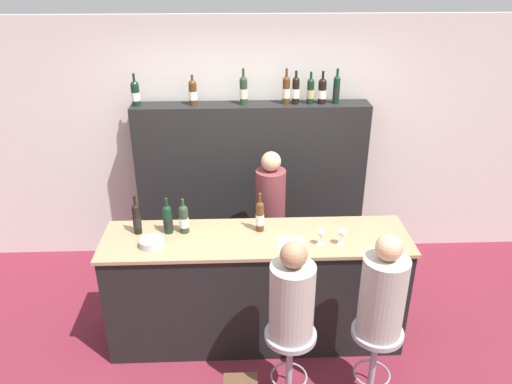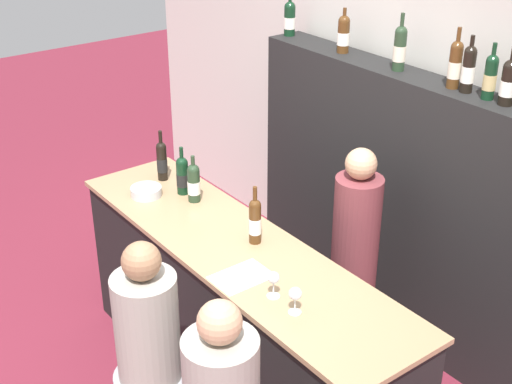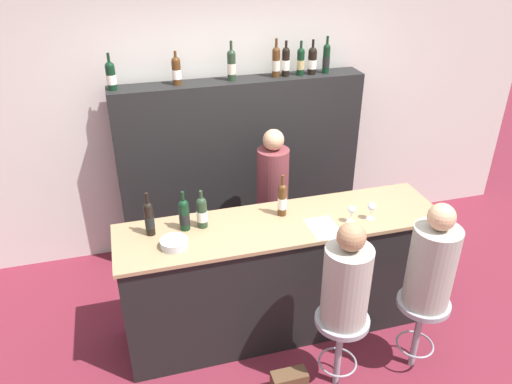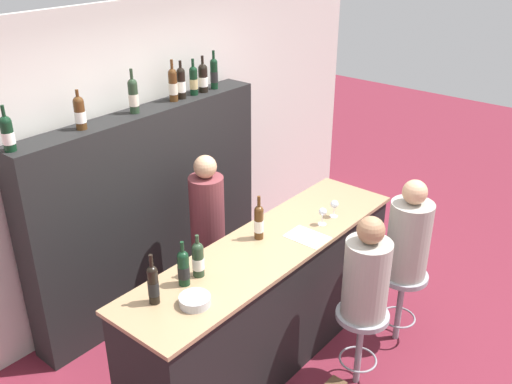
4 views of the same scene
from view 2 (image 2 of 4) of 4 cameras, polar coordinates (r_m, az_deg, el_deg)
wall_back at (r=4.78m, az=13.23°, el=4.23°), size 6.40×0.05×2.60m
bar_counter at (r=4.25m, az=-1.55°, el=-10.25°), size 2.52×0.64×1.03m
back_bar_cabinet at (r=4.79m, az=10.96°, el=-0.89°), size 2.35×0.28×1.78m
wine_bottle_counter_0 at (r=4.68m, az=-7.54°, el=2.53°), size 0.07×0.07×0.34m
wine_bottle_counter_1 at (r=4.49m, az=-5.91°, el=1.37°), size 0.08×0.08×0.32m
wine_bottle_counter_2 at (r=4.39m, az=-5.00°, el=0.77°), size 0.08×0.08×0.30m
wine_bottle_counter_3 at (r=3.92m, az=-0.08°, el=-2.29°), size 0.07×0.07×0.34m
wine_bottle_backbar_0 at (r=5.19m, az=2.71°, el=13.72°), size 0.08×0.08×0.31m
wine_bottle_backbar_1 at (r=4.79m, az=7.02°, el=12.45°), size 0.08×0.08×0.29m
wine_bottle_backbar_2 at (r=4.46m, az=11.43°, el=11.25°), size 0.08×0.08×0.35m
wine_bottle_backbar_3 at (r=4.21m, az=15.64°, el=9.84°), size 0.07×0.07×0.35m
wine_bottle_backbar_4 at (r=4.16m, az=16.64°, el=9.44°), size 0.07×0.07×0.32m
wine_bottle_backbar_5 at (r=4.08m, az=18.23°, el=8.78°), size 0.07×0.07×0.31m
wine_bottle_backbar_6 at (r=4.02m, az=19.55°, el=8.30°), size 0.08×0.08×0.32m
wine_glass_0 at (r=3.50m, az=1.41°, el=-6.99°), size 0.07×0.07×0.14m
wine_glass_1 at (r=3.39m, az=3.16°, el=-8.22°), size 0.06×0.06×0.14m
metal_bowl at (r=4.53m, az=-8.78°, el=0.04°), size 0.19×0.19×0.06m
tasting_menu at (r=3.69m, az=-1.18°, el=-6.80°), size 0.21×0.30×0.00m
guest_seated_left at (r=3.55m, az=-8.76°, el=-10.19°), size 0.32×0.32×0.77m
bartender at (r=4.47m, az=7.82°, el=-5.87°), size 0.29×0.29×1.47m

